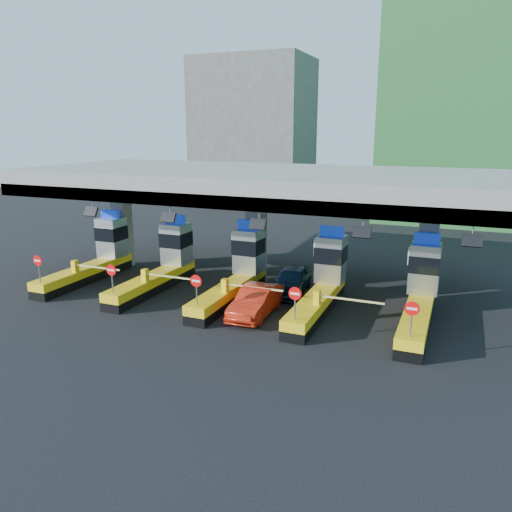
% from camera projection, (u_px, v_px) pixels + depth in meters
% --- Properties ---
extents(ground, '(120.00, 120.00, 0.00)m').
position_uv_depth(ground, '(237.00, 296.00, 28.66)').
color(ground, black).
rests_on(ground, ground).
extents(toll_canopy, '(28.00, 12.09, 7.00)m').
position_uv_depth(toll_canopy, '(256.00, 184.00, 29.72)').
color(toll_canopy, slate).
rests_on(toll_canopy, ground).
extents(toll_lane_far_left, '(4.43, 8.00, 4.16)m').
position_uv_depth(toll_lane_far_left, '(98.00, 255.00, 32.26)').
color(toll_lane_far_left, black).
rests_on(toll_lane_far_left, ground).
extents(toll_lane_left, '(4.43, 8.00, 4.16)m').
position_uv_depth(toll_lane_left, '(164.00, 263.00, 30.41)').
color(toll_lane_left, black).
rests_on(toll_lane_left, ground).
extents(toll_lane_center, '(4.43, 8.00, 4.16)m').
position_uv_depth(toll_lane_center, '(238.00, 272.00, 28.56)').
color(toll_lane_center, black).
rests_on(toll_lane_center, ground).
extents(toll_lane_right, '(4.43, 8.00, 4.16)m').
position_uv_depth(toll_lane_right, '(323.00, 282.00, 26.71)').
color(toll_lane_right, black).
rests_on(toll_lane_right, ground).
extents(toll_lane_far_right, '(4.43, 8.00, 4.16)m').
position_uv_depth(toll_lane_far_right, '(421.00, 293.00, 24.86)').
color(toll_lane_far_right, black).
rests_on(toll_lane_far_right, ground).
extents(bg_building_scaffold, '(18.00, 12.00, 28.00)m').
position_uv_depth(bg_building_scaffold, '(479.00, 81.00, 49.43)').
color(bg_building_scaffold, '#1E5926').
rests_on(bg_building_scaffold, ground).
extents(bg_building_concrete, '(14.00, 10.00, 18.00)m').
position_uv_depth(bg_building_concrete, '(254.00, 132.00, 63.86)').
color(bg_building_concrete, '#4C4C49').
rests_on(bg_building_concrete, ground).
extents(van, '(2.29, 4.66, 1.53)m').
position_uv_depth(van, '(291.00, 280.00, 29.07)').
color(van, black).
rests_on(van, ground).
extents(red_car, '(1.67, 4.57, 1.49)m').
position_uv_depth(red_car, '(256.00, 301.00, 25.61)').
color(red_car, '#B5200D').
rests_on(red_car, ground).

